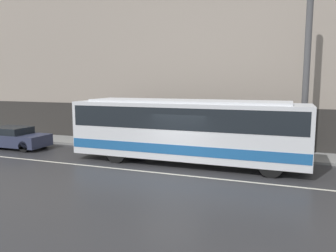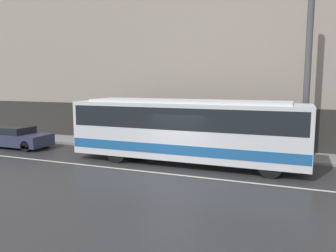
{
  "view_description": "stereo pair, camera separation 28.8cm",
  "coord_description": "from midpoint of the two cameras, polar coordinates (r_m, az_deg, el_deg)",
  "views": [
    {
      "loc": [
        4.62,
        -12.91,
        3.92
      ],
      "look_at": [
        -0.96,
        2.11,
        1.79
      ],
      "focal_mm": 35.0,
      "sensor_mm": 36.0,
      "label": 1
    },
    {
      "loc": [
        4.88,
        -12.81,
        3.92
      ],
      "look_at": [
        -0.96,
        2.11,
        1.79
      ],
      "focal_mm": 35.0,
      "sensor_mm": 36.0,
      "label": 2
    }
  ],
  "objects": [
    {
      "name": "building_facade",
      "position": [
        20.01,
        6.7,
        10.13
      ],
      "size": [
        60.0,
        0.35,
        10.03
      ],
      "color": "gray",
      "rests_on": "ground_plane"
    },
    {
      "name": "transit_bus",
      "position": [
        15.86,
        2.69,
        -0.33
      ],
      "size": [
        11.28,
        2.55,
        3.1
      ],
      "color": "silver",
      "rests_on": "ground_plane"
    },
    {
      "name": "utility_pole_near",
      "position": [
        17.67,
        22.48,
        7.59
      ],
      "size": [
        0.31,
        0.31,
        7.94
      ],
      "color": "#4C4C4F",
      "rests_on": "sidewalk"
    },
    {
      "name": "sedan_dark_behind",
      "position": [
        21.97,
        -25.76,
        -1.85
      ],
      "size": [
        4.46,
        1.77,
        1.27
      ],
      "color": "#2D334C",
      "rests_on": "ground_plane"
    },
    {
      "name": "lane_stripe",
      "position": [
        14.26,
        0.08,
        -8.38
      ],
      "size": [
        54.0,
        0.14,
        0.01
      ],
      "color": "beige",
      "rests_on": "ground_plane"
    },
    {
      "name": "sidewalk",
      "position": [
        19.07,
        5.52,
        -4.13
      ],
      "size": [
        60.0,
        2.41,
        0.13
      ],
      "color": "gray",
      "rests_on": "ground_plane"
    },
    {
      "name": "ground_plane",
      "position": [
        14.26,
        0.08,
        -8.4
      ],
      "size": [
        60.0,
        60.0,
        0.0
      ],
      "primitive_type": "plane",
      "color": "#2D2D30"
    }
  ]
}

